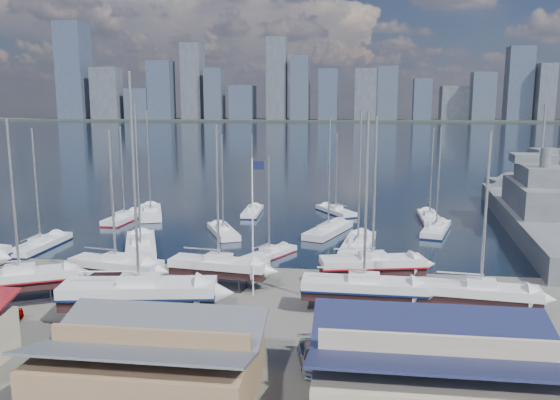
# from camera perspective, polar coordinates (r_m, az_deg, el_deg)

# --- Properties ---
(ground) EXTENTS (1400.00, 1400.00, 0.00)m
(ground) POSITION_cam_1_polar(r_m,az_deg,el_deg) (48.41, -6.49, -10.32)
(ground) COLOR #605E59
(ground) RESTS_ON ground
(water) EXTENTS (1400.00, 600.00, 0.40)m
(water) POSITION_cam_1_polar(r_m,az_deg,el_deg) (354.66, 5.67, 7.02)
(water) COLOR #182138
(water) RESTS_ON ground
(far_shore) EXTENTS (1400.00, 80.00, 2.20)m
(far_shore) POSITION_cam_1_polar(r_m,az_deg,el_deg) (614.39, 6.47, 8.26)
(far_shore) COLOR #2D332D
(far_shore) RESTS_ON ground
(skyline) EXTENTS (639.14, 43.80, 107.69)m
(skyline) POSITION_cam_1_polar(r_m,az_deg,el_deg) (608.56, 5.77, 11.84)
(skyline) COLOR #475166
(skyline) RESTS_ON far_shore
(shed_grey) EXTENTS (12.60, 8.40, 4.17)m
(shed_grey) POSITION_cam_1_polar(r_m,az_deg,el_deg) (33.50, -13.38, -16.02)
(shed_grey) COLOR #8C6B4C
(shed_grey) RESTS_ON ground
(shed_blue) EXTENTS (13.65, 9.45, 4.71)m
(shed_blue) POSITION_cam_1_polar(r_m,az_deg,el_deg) (31.82, 16.05, -17.05)
(shed_blue) COLOR #BFB293
(shed_blue) RESTS_ON ground
(sailboat_cradle_1) EXTENTS (9.82, 6.78, 15.62)m
(sailboat_cradle_1) POSITION_cam_1_polar(r_m,az_deg,el_deg) (51.98, -25.53, -7.44)
(sailboat_cradle_1) COLOR #2D2D33
(sailboat_cradle_1) RESTS_ON ground
(sailboat_cradle_2) EXTENTS (9.11, 4.05, 14.50)m
(sailboat_cradle_2) POSITION_cam_1_polar(r_m,az_deg,el_deg) (53.13, -16.76, -6.58)
(sailboat_cradle_2) COLOR #2D2D33
(sailboat_cradle_2) RESTS_ON ground
(sailboat_cradle_3) EXTENTS (12.36, 5.22, 19.10)m
(sailboat_cradle_3) POSITION_cam_1_polar(r_m,az_deg,el_deg) (44.45, -14.49, -9.38)
(sailboat_cradle_3) COLOR #2D2D33
(sailboat_cradle_3) RESTS_ON ground
(sailboat_cradle_4) EXTENTS (9.40, 3.79, 15.00)m
(sailboat_cradle_4) POSITION_cam_1_polar(r_m,az_deg,el_deg) (50.97, -6.40, -6.88)
(sailboat_cradle_4) COLOR #2D2D33
(sailboat_cradle_4) RESTS_ON ground
(sailboat_cradle_5) EXTENTS (10.08, 2.94, 16.23)m
(sailboat_cradle_5) POSITION_cam_1_polar(r_m,az_deg,el_deg) (45.08, 8.74, -9.10)
(sailboat_cradle_5) COLOR #2D2D33
(sailboat_cradle_5) RESTS_ON ground
(sailboat_cradle_6) EXTENTS (10.08, 4.76, 15.73)m
(sailboat_cradle_6) POSITION_cam_1_polar(r_m,az_deg,el_deg) (51.73, 9.63, -6.67)
(sailboat_cradle_6) COLOR #2D2D33
(sailboat_cradle_6) RESTS_ON ground
(sailboat_cradle_7) EXTENTS (9.15, 3.44, 14.69)m
(sailboat_cradle_7) POSITION_cam_1_polar(r_m,az_deg,el_deg) (46.46, 20.21, -9.13)
(sailboat_cradle_7) COLOR #2D2D33
(sailboat_cradle_7) RESTS_ON ground
(sailboat_moored_0) EXTENTS (2.85, 9.94, 14.83)m
(sailboat_moored_0) POSITION_cam_1_polar(r_m,az_deg,el_deg) (70.46, -23.72, -4.42)
(sailboat_moored_0) COLOR black
(sailboat_moored_0) RESTS_ON water
(sailboat_moored_1) EXTENTS (3.28, 9.79, 14.42)m
(sailboat_moored_1) POSITION_cam_1_polar(r_m,az_deg,el_deg) (83.06, -15.93, -1.91)
(sailboat_moored_1) COLOR black
(sailboat_moored_1) RESTS_ON water
(sailboat_moored_2) EXTENTS (6.83, 11.42, 16.68)m
(sailboat_moored_2) POSITION_cam_1_polar(r_m,az_deg,el_deg) (85.51, -13.35, -1.45)
(sailboat_moored_2) COLOR black
(sailboat_moored_2) RESTS_ON water
(sailboat_moored_3) EXTENTS (7.47, 12.26, 17.75)m
(sailboat_moored_3) POSITION_cam_1_polar(r_m,az_deg,el_deg) (65.69, -14.33, -4.88)
(sailboat_moored_3) COLOR black
(sailboat_moored_3) RESTS_ON water
(sailboat_moored_4) EXTENTS (6.21, 9.25, 13.66)m
(sailboat_moored_4) POSITION_cam_1_polar(r_m,az_deg,el_deg) (71.62, -5.95, -3.40)
(sailboat_moored_4) COLOR black
(sailboat_moored_4) RESTS_ON water
(sailboat_moored_5) EXTENTS (2.73, 8.76, 12.98)m
(sailboat_moored_5) POSITION_cam_1_polar(r_m,az_deg,el_deg) (84.74, -2.90, -1.31)
(sailboat_moored_5) COLOR black
(sailboat_moored_5) RESTS_ON water
(sailboat_moored_6) EXTENTS (5.75, 8.00, 11.82)m
(sailboat_moored_6) POSITION_cam_1_polar(r_m,az_deg,el_deg) (60.83, -1.15, -5.74)
(sailboat_moored_6) COLOR black
(sailboat_moored_6) RESTS_ON water
(sailboat_moored_7) EXTENTS (6.40, 10.79, 15.75)m
(sailboat_moored_7) POSITION_cam_1_polar(r_m,az_deg,el_deg) (71.99, 5.08, -3.32)
(sailboat_moored_7) COLOR black
(sailboat_moored_7) RESTS_ON water
(sailboat_moored_8) EXTENTS (6.75, 8.75, 13.13)m
(sailboat_moored_8) POSITION_cam_1_polar(r_m,az_deg,el_deg) (85.70, 5.83, -1.22)
(sailboat_moored_8) COLOR black
(sailboat_moored_8) RESTS_ON water
(sailboat_moored_9) EXTENTS (4.59, 11.44, 16.79)m
(sailboat_moored_9) POSITION_cam_1_polar(r_m,az_deg,el_deg) (64.74, 8.15, -4.87)
(sailboat_moored_9) COLOR black
(sailboat_moored_9) RESTS_ON water
(sailboat_moored_10) EXTENTS (5.34, 10.15, 14.61)m
(sailboat_moored_10) POSITION_cam_1_polar(r_m,az_deg,el_deg) (75.40, 15.99, -3.08)
(sailboat_moored_10) COLOR black
(sailboat_moored_10) RESTS_ON water
(sailboat_moored_11) EXTENTS (2.72, 9.50, 14.18)m
(sailboat_moored_11) POSITION_cam_1_polar(r_m,az_deg,el_deg) (82.88, 15.35, -1.90)
(sailboat_moored_11) COLOR black
(sailboat_moored_11) RESTS_ON water
(naval_ship_east) EXTENTS (13.39, 51.34, 18.57)m
(naval_ship_east) POSITION_cam_1_polar(r_m,az_deg,el_deg) (81.82, 25.22, -1.67)
(naval_ship_east) COLOR slate
(naval_ship_east) RESTS_ON water
(naval_ship_west) EXTENTS (12.73, 44.83, 17.99)m
(naval_ship_west) POSITION_cam_1_polar(r_m,az_deg,el_deg) (99.49, 26.89, 0.08)
(naval_ship_west) COLOR slate
(naval_ship_west) RESTS_ON water
(car_a) EXTENTS (1.90, 3.95, 1.30)m
(car_a) POSITION_cam_1_polar(r_m,az_deg,el_deg) (47.20, -27.22, -11.07)
(car_a) COLOR gray
(car_a) RESTS_ON ground
(car_b) EXTENTS (4.20, 2.82, 1.31)m
(car_b) POSITION_cam_1_polar(r_m,az_deg,el_deg) (41.44, -13.18, -13.09)
(car_b) COLOR gray
(car_b) RESTS_ON ground
(car_c) EXTENTS (3.35, 5.25, 1.35)m
(car_c) POSITION_cam_1_polar(r_m,az_deg,el_deg) (38.92, -14.23, -14.66)
(car_c) COLOR gray
(car_c) RESTS_ON ground
(car_d) EXTENTS (2.68, 4.71, 1.29)m
(car_d) POSITION_cam_1_polar(r_m,az_deg,el_deg) (36.69, 3.48, -15.98)
(car_d) COLOR gray
(car_d) RESTS_ON ground
(flagpole) EXTENTS (1.08, 0.12, 12.24)m
(flagpole) POSITION_cam_1_polar(r_m,az_deg,el_deg) (47.25, -2.78, -1.86)
(flagpole) COLOR white
(flagpole) RESTS_ON ground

